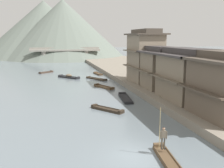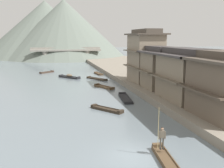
{
  "view_description": "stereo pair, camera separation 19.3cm",
  "coord_description": "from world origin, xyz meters",
  "px_view_note": "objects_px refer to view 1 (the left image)",
  "views": [
    {
      "loc": [
        -5.52,
        -15.64,
        8.17
      ],
      "look_at": [
        2.91,
        18.45,
        1.74
      ],
      "focal_mm": 40.61,
      "sensor_mm": 36.0,
      "label": 1
    },
    {
      "loc": [
        -5.33,
        -15.68,
        8.17
      ],
      "look_at": [
        2.91,
        18.45,
        1.74
      ],
      "focal_mm": 40.61,
      "sensor_mm": 36.0,
      "label": 2
    }
  ],
  "objects_px": {
    "house_waterfront_narrow": "(145,56)",
    "stone_bridge": "(65,52)",
    "boat_midriver_drifting": "(98,74)",
    "house_waterfront_second": "(187,74)",
    "boat_moored_nearest": "(107,109)",
    "boatman_person": "(163,135)",
    "boat_moored_far": "(96,79)",
    "house_waterfront_tall": "(159,68)",
    "boat_midriver_upstream": "(104,87)",
    "boat_foreground_poled": "(170,163)",
    "boat_moored_third": "(125,98)",
    "boat_moored_second": "(46,72)",
    "boat_upstream_distant": "(69,77)"
  },
  "relations": [
    {
      "from": "boat_moored_far",
      "to": "house_waterfront_tall",
      "type": "height_order",
      "value": "house_waterfront_tall"
    },
    {
      "from": "boat_foreground_poled",
      "to": "boat_moored_nearest",
      "type": "height_order",
      "value": "boat_foreground_poled"
    },
    {
      "from": "boat_moored_nearest",
      "to": "house_waterfront_tall",
      "type": "xyz_separation_m",
      "value": [
        9.36,
        6.89,
        3.71
      ]
    },
    {
      "from": "boat_moored_second",
      "to": "house_waterfront_second",
      "type": "height_order",
      "value": "house_waterfront_second"
    },
    {
      "from": "boatman_person",
      "to": "boat_moored_far",
      "type": "bearing_deg",
      "value": 87.51
    },
    {
      "from": "boatman_person",
      "to": "house_waterfront_narrow",
      "type": "bearing_deg",
      "value": 71.72
    },
    {
      "from": "boatman_person",
      "to": "boat_moored_third",
      "type": "bearing_deg",
      "value": 82.18
    },
    {
      "from": "house_waterfront_tall",
      "to": "boat_upstream_distant",
      "type": "bearing_deg",
      "value": 123.15
    },
    {
      "from": "stone_bridge",
      "to": "house_waterfront_narrow",
      "type": "bearing_deg",
      "value": -78.44
    },
    {
      "from": "boat_midriver_drifting",
      "to": "house_waterfront_narrow",
      "type": "distance_m",
      "value": 17.24
    },
    {
      "from": "boat_upstream_distant",
      "to": "boat_midriver_drifting",
      "type": "bearing_deg",
      "value": 28.93
    },
    {
      "from": "boat_foreground_poled",
      "to": "boatman_person",
      "type": "height_order",
      "value": "boatman_person"
    },
    {
      "from": "boat_midriver_drifting",
      "to": "boatman_person",
      "type": "bearing_deg",
      "value": -94.34
    },
    {
      "from": "boatman_person",
      "to": "house_waterfront_second",
      "type": "height_order",
      "value": "house_waterfront_second"
    },
    {
      "from": "boat_moored_nearest",
      "to": "boat_midriver_upstream",
      "type": "bearing_deg",
      "value": 79.55
    },
    {
      "from": "boat_moored_second",
      "to": "stone_bridge",
      "type": "relative_size",
      "value": 0.14
    },
    {
      "from": "boat_midriver_drifting",
      "to": "house_waterfront_narrow",
      "type": "bearing_deg",
      "value": -71.91
    },
    {
      "from": "boatman_person",
      "to": "boat_moored_far",
      "type": "height_order",
      "value": "boatman_person"
    },
    {
      "from": "boat_foreground_poled",
      "to": "boatman_person",
      "type": "distance_m",
      "value": 1.98
    },
    {
      "from": "house_waterfront_narrow",
      "to": "boat_midriver_upstream",
      "type": "bearing_deg",
      "value": 179.09
    },
    {
      "from": "boat_moored_second",
      "to": "house_waterfront_narrow",
      "type": "distance_m",
      "value": 27.27
    },
    {
      "from": "boat_foreground_poled",
      "to": "boat_moored_third",
      "type": "bearing_deg",
      "value": 82.29
    },
    {
      "from": "house_waterfront_second",
      "to": "boat_moored_nearest",
      "type": "bearing_deg",
      "value": 179.22
    },
    {
      "from": "boat_midriver_drifting",
      "to": "stone_bridge",
      "type": "relative_size",
      "value": 0.17
    },
    {
      "from": "boat_moored_far",
      "to": "boat_moored_third",
      "type": "bearing_deg",
      "value": -87.32
    },
    {
      "from": "house_waterfront_second",
      "to": "boat_moored_second",
      "type": "bearing_deg",
      "value": 116.31
    },
    {
      "from": "boat_moored_third",
      "to": "stone_bridge",
      "type": "xyz_separation_m",
      "value": [
        -4.22,
        57.92,
        3.05
      ]
    },
    {
      "from": "boat_moored_nearest",
      "to": "boat_moored_far",
      "type": "distance_m",
      "value": 22.07
    },
    {
      "from": "boat_foreground_poled",
      "to": "stone_bridge",
      "type": "distance_m",
      "value": 75.97
    },
    {
      "from": "boat_moored_second",
      "to": "boat_midriver_upstream",
      "type": "height_order",
      "value": "boat_midriver_upstream"
    },
    {
      "from": "boat_midriver_drifting",
      "to": "boat_foreground_poled",
      "type": "bearing_deg",
      "value": -94.42
    },
    {
      "from": "house_waterfront_tall",
      "to": "house_waterfront_narrow",
      "type": "bearing_deg",
      "value": 88.43
    },
    {
      "from": "boat_foreground_poled",
      "to": "boat_moored_nearest",
      "type": "bearing_deg",
      "value": 95.0
    },
    {
      "from": "boat_moored_second",
      "to": "house_waterfront_tall",
      "type": "relative_size",
      "value": 0.55
    },
    {
      "from": "boat_midriver_upstream",
      "to": "boat_upstream_distant",
      "type": "height_order",
      "value": "boat_upstream_distant"
    },
    {
      "from": "boat_midriver_drifting",
      "to": "stone_bridge",
      "type": "xyz_separation_m",
      "value": [
        -5.03,
        33.93,
        3.03
      ]
    },
    {
      "from": "boat_foreground_poled",
      "to": "boat_moored_third",
      "type": "height_order",
      "value": "boat_foreground_poled"
    },
    {
      "from": "boat_moored_third",
      "to": "boat_midriver_drifting",
      "type": "height_order",
      "value": "boat_midriver_drifting"
    },
    {
      "from": "boat_foreground_poled",
      "to": "boat_midriver_drifting",
      "type": "height_order",
      "value": "boat_foreground_poled"
    },
    {
      "from": "boat_upstream_distant",
      "to": "house_waterfront_narrow",
      "type": "xyz_separation_m",
      "value": [
        11.95,
        -11.91,
        4.85
      ]
    },
    {
      "from": "boat_moored_far",
      "to": "house_waterfront_second",
      "type": "height_order",
      "value": "house_waterfront_second"
    },
    {
      "from": "boat_moored_third",
      "to": "house_waterfront_second",
      "type": "xyz_separation_m",
      "value": [
        6.27,
        -4.85,
        3.7
      ]
    },
    {
      "from": "house_waterfront_narrow",
      "to": "stone_bridge",
      "type": "xyz_separation_m",
      "value": [
        -10.15,
        49.62,
        -1.96
      ]
    },
    {
      "from": "house_waterfront_narrow",
      "to": "house_waterfront_tall",
      "type": "bearing_deg",
      "value": -91.57
    },
    {
      "from": "boat_moored_nearest",
      "to": "house_waterfront_second",
      "type": "bearing_deg",
      "value": -0.78
    },
    {
      "from": "boatman_person",
      "to": "house_waterfront_second",
      "type": "xyz_separation_m",
      "value": [
        8.54,
        11.66,
        2.34
      ]
    },
    {
      "from": "boat_midriver_upstream",
      "to": "house_waterfront_second",
      "type": "xyz_separation_m",
      "value": [
        7.45,
        -13.26,
        3.69
      ]
    },
    {
      "from": "boatman_person",
      "to": "boat_moored_third",
      "type": "height_order",
      "value": "boatman_person"
    },
    {
      "from": "boat_midriver_drifting",
      "to": "boat_moored_nearest",
      "type": "bearing_deg",
      "value": -98.72
    },
    {
      "from": "boat_moored_third",
      "to": "boat_moored_second",
      "type": "bearing_deg",
      "value": 109.93
    }
  ]
}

